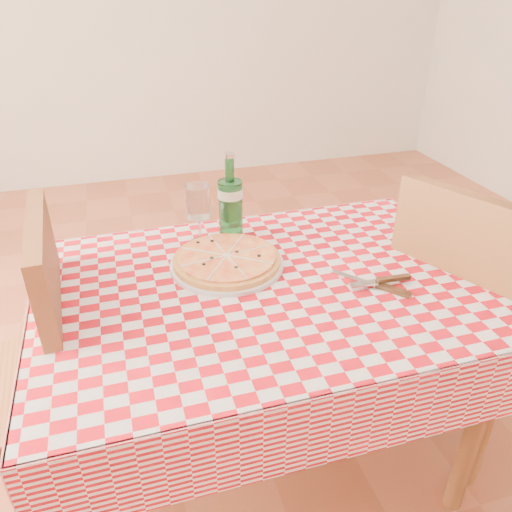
% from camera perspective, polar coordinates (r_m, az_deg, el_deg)
% --- Properties ---
extents(dining_table, '(1.20, 0.80, 0.75)m').
position_cam_1_polar(dining_table, '(1.49, 1.40, -6.30)').
color(dining_table, brown).
rests_on(dining_table, ground).
extents(tablecloth, '(1.30, 0.90, 0.01)m').
position_cam_1_polar(tablecloth, '(1.43, 1.45, -3.25)').
color(tablecloth, '#A10914').
rests_on(tablecloth, dining_table).
extents(chair_near, '(0.60, 0.60, 1.01)m').
position_cam_1_polar(chair_near, '(1.78, 22.84, -5.58)').
color(chair_near, brown).
rests_on(chair_near, ground).
extents(chair_far, '(0.48, 0.48, 0.99)m').
position_cam_1_polar(chair_far, '(1.59, -24.90, -11.07)').
color(chair_far, brown).
rests_on(chair_far, ground).
extents(pizza_plate, '(0.40, 0.40, 0.04)m').
position_cam_1_polar(pizza_plate, '(1.51, -3.35, -0.37)').
color(pizza_plate, '#C99043').
rests_on(pizza_plate, tablecloth).
extents(water_bottle, '(0.10, 0.10, 0.29)m').
position_cam_1_polar(water_bottle, '(1.62, -2.95, 6.73)').
color(water_bottle, '#18602A').
rests_on(water_bottle, tablecloth).
extents(wine_glass, '(0.08, 0.08, 0.20)m').
position_cam_1_polar(wine_glass, '(1.61, -6.54, 4.66)').
color(wine_glass, white).
rests_on(wine_glass, tablecloth).
extents(cutlery, '(0.32, 0.30, 0.03)m').
position_cam_1_polar(cutlery, '(1.45, 13.63, -2.95)').
color(cutlery, silver).
rests_on(cutlery, tablecloth).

